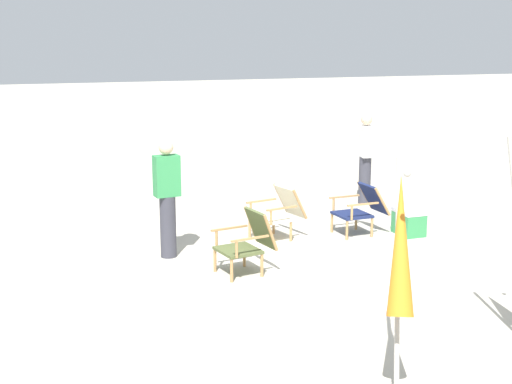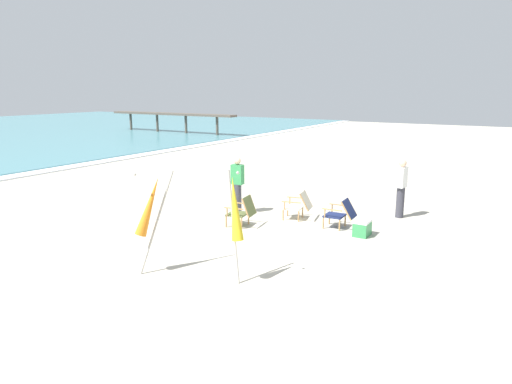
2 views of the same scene
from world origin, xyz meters
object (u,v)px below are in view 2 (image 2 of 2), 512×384
Objects in this scene: beach_chair_back_right at (243,210)px; umbrella_furled_orange at (150,207)px; beach_chair_mid_center at (299,204)px; person_near_chairs at (238,185)px; umbrella_furled_yellow at (235,210)px; cooler_box at (362,228)px; beach_chair_front_right at (341,213)px; person_by_waterline at (401,188)px.

umbrella_furled_orange is (-3.44, -0.11, 0.87)m from beach_chair_back_right.
beach_chair_back_right is at bearing 144.38° from beach_chair_mid_center.
umbrella_furled_orange reaches higher than person_near_chairs.
beach_chair_mid_center is at bearing -79.26° from person_near_chairs.
beach_chair_back_right is at bearing -140.87° from person_near_chairs.
umbrella_furled_yellow reaches higher than cooler_box.
cooler_box is (3.86, -1.15, -1.18)m from umbrella_furled_yellow.
beach_chair_front_right is (1.15, -2.25, -0.01)m from beach_chair_back_right.
cooler_box is (-0.15, -3.73, -0.64)m from person_near_chairs.
beach_chair_back_right is at bearing 106.42° from cooler_box.
person_by_waterline reaches higher than beach_chair_back_right.
beach_chair_front_right is 5.14m from umbrella_furled_orange.
beach_chair_mid_center is at bearing 10.44° from umbrella_furled_yellow.
cooler_box is (-2.11, 0.37, -0.64)m from person_by_waterline.
cooler_box is at bearing -104.01° from beach_chair_mid_center.
person_near_chairs is at bearing 115.61° from person_by_waterline.
beach_chair_back_right is at bearing 117.06° from beach_chair_front_right.
beach_chair_front_right is at bearing -98.61° from beach_chair_mid_center.
person_by_waterline is at bearing -29.55° from beach_chair_front_right.
umbrella_furled_yellow is 4.30× the size of cooler_box.
beach_chair_back_right is 0.50× the size of person_near_chairs.
umbrella_furled_yellow is at bearing 165.73° from person_by_waterline.
beach_chair_back_right is 3.56m from umbrella_furled_orange.
person_near_chairs is at bearing 39.13° from beach_chair_back_right.
beach_chair_front_right is at bearing -87.33° from person_near_chairs.
umbrella_furled_orange is (-4.79, 0.85, 0.88)m from beach_chair_mid_center.
person_near_chairs is at bearing 100.74° from beach_chair_mid_center.
beach_chair_mid_center is at bearing -35.62° from beach_chair_back_right.
beach_chair_back_right is 4.45m from person_by_waterline.
beach_chair_front_right is 4.29m from umbrella_furled_yellow.
umbrella_furled_orange is 7.17m from person_by_waterline.
person_near_chairs reaches higher than beach_chair_front_right.
umbrella_furled_orange reaches higher than person_by_waterline.
beach_chair_back_right is 0.41× the size of umbrella_furled_orange.
beach_chair_front_right is (-0.19, -1.29, -0.00)m from beach_chair_mid_center.
person_by_waterline is 3.33× the size of cooler_box.
beach_chair_front_right is at bearing -6.67° from umbrella_furled_yellow.
beach_chair_back_right reaches higher than beach_chair_mid_center.
umbrella_furled_orange is 1.23× the size of person_by_waterline.
beach_chair_mid_center is 2.02m from cooler_box.
umbrella_furled_orange reaches higher than beach_chair_front_right.
umbrella_furled_yellow is (-4.15, 0.49, 0.96)m from beach_chair_front_right.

